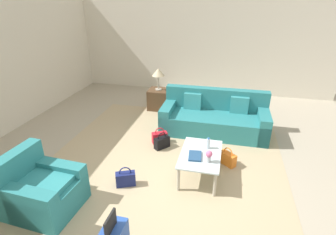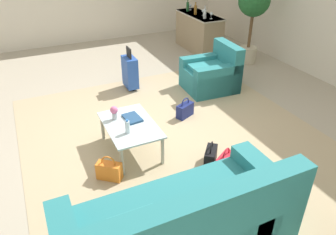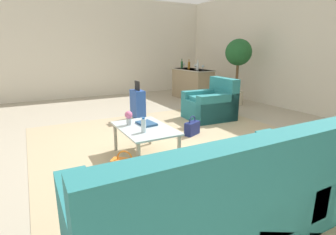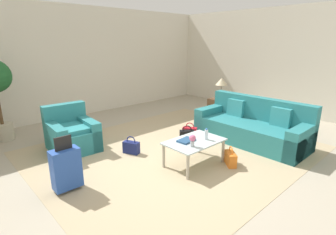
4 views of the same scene
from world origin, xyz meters
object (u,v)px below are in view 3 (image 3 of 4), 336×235
armchair (212,105)px  flower_vase (129,117)px  handbag_navy (192,128)px  coffee_table (145,131)px  handbag_black (228,156)px  handbag_red (244,160)px  handbag_orange (125,168)px  wine_glass_rightmost (203,67)px  water_bottle (144,125)px  wine_glass_left_of_centre (189,65)px  suitcase_blue (138,104)px  coffee_table_book (146,123)px  wine_bottle_amber (189,65)px  wine_glass_right_of_centre (196,66)px  wine_glass_leftmost (184,65)px  wine_bottle_clear (198,66)px  bar_console (192,84)px  wine_bottle_green (182,65)px  potted_ficus (238,60)px  couch (223,203)px

armchair → flower_vase: 2.57m
handbag_navy → coffee_table: bearing=-65.0°
handbag_black → handbag_red: bearing=27.2°
armchair → handbag_orange: size_ratio=2.79×
handbag_orange → wine_glass_rightmost: bearing=133.8°
water_bottle → handbag_black: bearing=60.5°
handbag_red → armchair: bearing=152.0°
coffee_table → wine_glass_left_of_centre: 4.84m
suitcase_blue → handbag_orange: size_ratio=2.37×
handbag_red → handbag_orange: bearing=-109.0°
coffee_table_book → wine_bottle_amber: size_ratio=1.01×
armchair → suitcase_blue: size_ratio=1.18×
wine_glass_rightmost → wine_glass_right_of_centre: bearing=-176.6°
wine_glass_leftmost → wine_bottle_clear: 0.97m
wine_glass_right_of_centre → handbag_orange: (3.79, -3.56, -0.89)m
coffee_table_book → armchair: bearing=113.6°
bar_console → wine_glass_rightmost: size_ratio=9.82×
suitcase_blue → bar_console: bearing=122.0°
coffee_table → handbag_black: 1.19m
wine_glass_leftmost → wine_bottle_amber: size_ratio=0.51×
armchair → wine_glass_right_of_centre: size_ratio=6.47×
wine_glass_right_of_centre → wine_glass_rightmost: same height
wine_glass_rightmost → handbag_black: 4.45m
flower_vase → wine_bottle_green: bearing=139.8°
armchair → potted_ficus: size_ratio=0.56×
bar_console → coffee_table_book: bearing=-41.8°
armchair → flower_vase: (1.08, -2.32, 0.28)m
wine_bottle_green → wine_bottle_amber: (0.41, 0.00, 0.00)m
flower_vase → handbag_orange: (0.68, -0.31, -0.45)m
wine_glass_right_of_centre → handbag_navy: bearing=-34.8°
wine_bottle_amber → handbag_black: size_ratio=0.84×
flower_vase → wine_glass_rightmost: (-2.76, 3.27, 0.44)m
wine_glass_right_of_centre → suitcase_blue: bearing=-61.1°
flower_vase → water_bottle: bearing=6.8°
handbag_orange → wine_bottle_green: bearing=141.8°
handbag_navy → handbag_red: bearing=-6.9°
bar_console → wine_bottle_green: bearing=-164.8°
wine_glass_left_of_centre → handbag_navy: 3.78m
wine_bottle_amber → handbag_orange: 5.33m
coffee_table_book → wine_glass_right_of_centre: size_ratio=1.97×
coffee_table_book → handbag_black: size_ratio=0.85×
wine_bottle_amber → armchair: bearing=-20.1°
wine_bottle_amber → wine_bottle_clear: (0.45, 0.00, 0.00)m
couch → water_bottle: (-1.60, 0.00, 0.24)m
armchair → wine_bottle_clear: size_ratio=3.33×
couch → handbag_red: 1.39m
coffee_table_book → handbag_red: (1.07, 0.90, -0.34)m
couch → wine_glass_rightmost: 5.81m
coffee_table → bar_console: bar_console is taller
wine_bottle_amber → flower_vase: bearing=-43.6°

